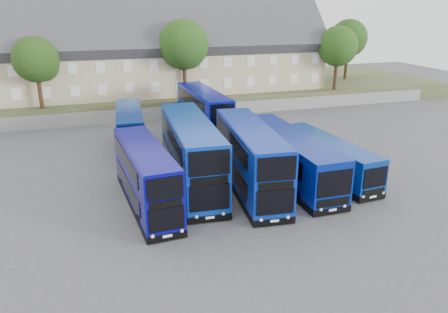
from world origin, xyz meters
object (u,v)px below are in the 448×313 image
at_px(coach_east_a, 289,157).
at_px(tree_mid, 185,46).
at_px(tree_east, 338,48).
at_px(tree_far, 349,40).
at_px(dd_front_left, 146,178).
at_px(tree_west, 37,61).
at_px(dd_front_mid, 191,155).

bearing_deg(coach_east_a, tree_mid, 96.97).
height_order(coach_east_a, tree_east, tree_east).
xyz_separation_m(coach_east_a, tree_far, (23.16, 29.06, 5.98)).
height_order(dd_front_left, tree_mid, tree_mid).
relative_size(tree_west, tree_east, 0.94).
height_order(coach_east_a, tree_west, tree_west).
height_order(dd_front_left, coach_east_a, dd_front_left).
xyz_separation_m(dd_front_left, tree_mid, (8.18, 24.01, 6.05)).
distance_m(dd_front_left, coach_east_a, 11.12).
height_order(tree_west, tree_mid, tree_mid).
relative_size(dd_front_left, tree_west, 1.37).
xyz_separation_m(dd_front_mid, tree_west, (-11.47, 21.08, 4.64)).
xyz_separation_m(dd_front_left, tree_east, (28.18, 23.51, 5.37)).
relative_size(coach_east_a, tree_mid, 1.42).
height_order(tree_west, tree_east, tree_east).
bearing_deg(tree_east, tree_far, 49.40).
height_order(tree_west, tree_far, tree_far).
distance_m(coach_east_a, tree_west, 29.49).
bearing_deg(tree_mid, tree_east, -1.43).
bearing_deg(tree_far, dd_front_mid, -137.40).
bearing_deg(tree_west, tree_mid, 1.79).
xyz_separation_m(dd_front_left, tree_west, (-7.83, 23.51, 5.03)).
distance_m(tree_west, tree_mid, 16.04).
distance_m(coach_east_a, tree_mid, 23.60).
relative_size(dd_front_mid, tree_east, 1.53).
relative_size(dd_front_left, tree_mid, 1.15).
bearing_deg(dd_front_mid, tree_east, 43.88).
xyz_separation_m(tree_west, tree_east, (36.00, 0.00, 0.34)).
height_order(dd_front_left, tree_east, tree_east).
height_order(coach_east_a, tree_mid, tree_mid).
distance_m(coach_east_a, tree_far, 37.64).
bearing_deg(tree_west, tree_far, 9.46).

